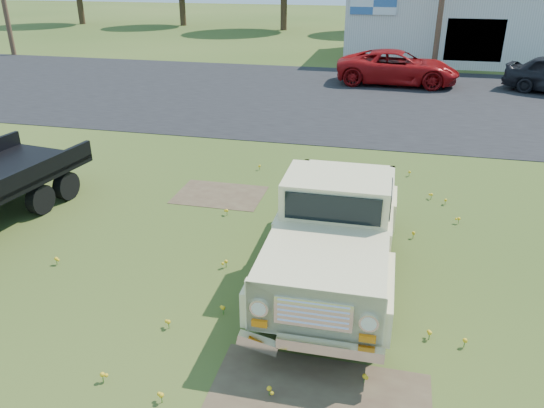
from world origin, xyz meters
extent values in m
plane|color=#2F4817|center=(0.00, 0.00, 0.00)|extent=(140.00, 140.00, 0.00)
cube|color=black|center=(0.00, 15.00, 0.00)|extent=(90.00, 14.00, 0.02)
cube|color=#4B3628|center=(-2.00, 3.50, 0.00)|extent=(2.20, 1.60, 0.01)
cube|color=beige|center=(6.00, 27.00, 2.00)|extent=(14.00, 8.00, 4.00)
cube|color=black|center=(6.00, 23.05, 1.60)|extent=(3.00, 0.10, 2.20)
cube|color=white|center=(0.50, 22.95, 3.20)|extent=(2.50, 0.08, 0.80)
cylinder|color=#3C2A1B|center=(-28.00, 40.00, 1.80)|extent=(0.56, 0.56, 3.60)
cylinder|color=#3C2A1B|center=(-18.00, 41.00, 1.62)|extent=(0.56, 0.56, 3.24)
cylinder|color=#3C2A1B|center=(-8.00, 39.50, 1.98)|extent=(0.56, 0.56, 3.96)
cylinder|color=#3C2A1B|center=(2.00, 40.50, 1.89)|extent=(0.56, 0.56, 3.78)
cylinder|color=#3C2A1B|center=(12.00, 39.00, 1.71)|extent=(0.56, 0.56, 3.42)
imported|color=#9C0E10|center=(2.11, 18.33, 0.80)|extent=(5.79, 2.77, 1.59)
camera|label=1|loc=(2.12, -8.26, 5.40)|focal=35.00mm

